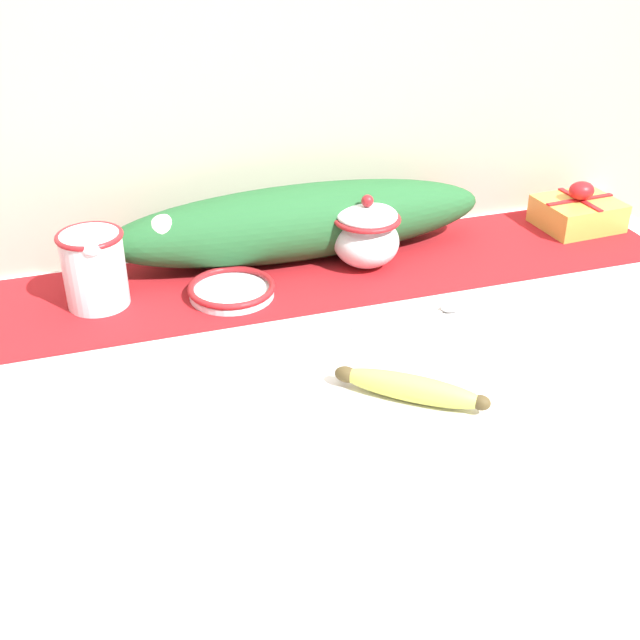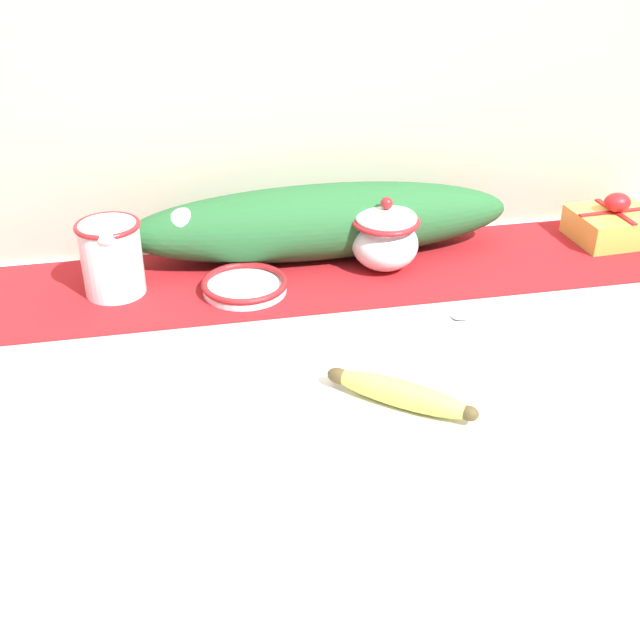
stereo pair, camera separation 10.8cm
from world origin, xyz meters
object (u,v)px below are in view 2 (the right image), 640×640
at_px(small_dish, 245,285).
at_px(gift_box, 613,224).
at_px(spoon, 452,317).
at_px(banana, 400,394).
at_px(cream_pitcher, 111,255).
at_px(sugar_bowl, 385,237).

relative_size(small_dish, gift_box, 0.94).
bearing_deg(spoon, banana, -128.80).
bearing_deg(spoon, cream_pitcher, 156.12).
distance_m(sugar_bowl, banana, 0.38).
xyz_separation_m(spoon, gift_box, (0.37, 0.21, 0.03)).
relative_size(cream_pitcher, small_dish, 0.88).
bearing_deg(cream_pitcher, banana, -46.77).
xyz_separation_m(cream_pitcher, gift_box, (0.86, 0.03, -0.03)).
distance_m(banana, gift_box, 0.65).
height_order(sugar_bowl, small_dish, sugar_bowl).
relative_size(sugar_bowl, small_dish, 0.91).
relative_size(banana, gift_box, 1.18).
relative_size(cream_pitcher, spoon, 0.66).
bearing_deg(sugar_bowl, banana, -102.39).
distance_m(cream_pitcher, gift_box, 0.86).
xyz_separation_m(cream_pitcher, sugar_bowl, (0.43, -0.00, -0.01)).
bearing_deg(sugar_bowl, small_dish, -170.85).
bearing_deg(spoon, small_dish, 150.40).
xyz_separation_m(sugar_bowl, small_dish, (-0.24, -0.04, -0.04)).
bearing_deg(banana, small_dish, 114.76).
relative_size(cream_pitcher, gift_box, 0.83).
distance_m(cream_pitcher, small_dish, 0.21).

